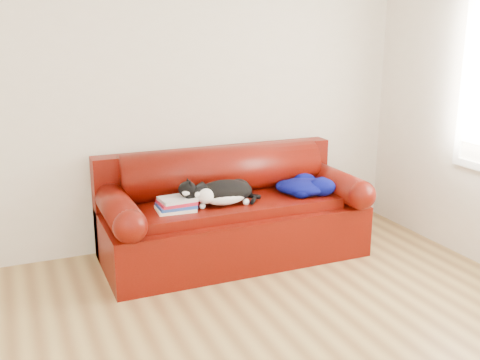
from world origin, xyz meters
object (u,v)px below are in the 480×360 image
Objects in this scene: sofa_base at (233,229)px; cat at (224,193)px; book_stack at (176,204)px; blanket at (305,186)px.

cat reaches higher than sofa_base.
cat is at bearing -0.78° from book_stack.
blanket is (1.11, 0.01, 0.02)m from book_stack.
book_stack reaches higher than sofa_base.
book_stack is at bearing 168.70° from cat.
book_stack is (-0.51, -0.11, 0.31)m from sofa_base.
sofa_base is 7.06× the size of book_stack.
book_stack is 0.39m from cat.
book_stack is 0.44× the size of cat.
blanket reaches higher than sofa_base.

